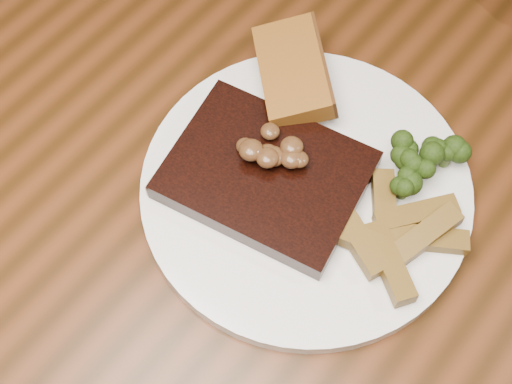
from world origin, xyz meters
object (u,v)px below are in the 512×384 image
dining_table (268,244)px  chair_far (493,25)px  plate (306,190)px  garlic_bread (291,84)px  steak (266,176)px  potato_wedges (379,220)px

dining_table → chair_far: bearing=89.8°
plate → garlic_bread: (-0.08, 0.08, 0.02)m
chair_far → garlic_bread: 0.51m
plate → steak: 0.04m
steak → chair_far: bearing=76.8°
chair_far → garlic_bread: bearing=97.1°
potato_wedges → plate: bearing=-173.0°
chair_far → potato_wedges: 0.57m
dining_table → chair_far: size_ratio=1.72×
chair_far → dining_table: bearing=105.0°
garlic_bread → potato_wedges: bearing=18.2°
chair_far → steak: size_ratio=5.35×
plate → garlic_bread: size_ratio=2.81×
dining_table → steak: (-0.01, 0.01, 0.12)m
dining_table → steak: bearing=142.1°
chair_far → steak: bearing=103.4°
dining_table → plate: (0.02, 0.03, 0.10)m
plate → potato_wedges: size_ratio=3.16×
garlic_bread → potato_wedges: (0.15, -0.07, -0.00)m
garlic_bread → potato_wedges: size_ratio=1.12×
plate → steak: steak is taller
garlic_bread → potato_wedges: 0.17m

